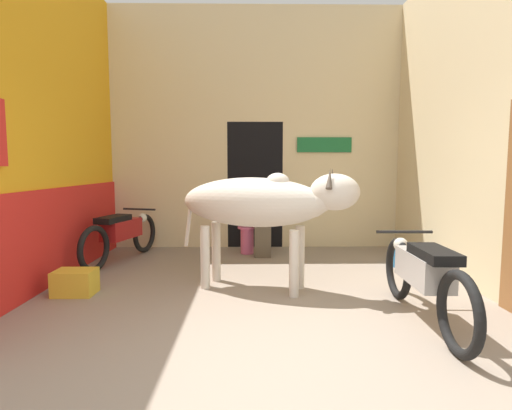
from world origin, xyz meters
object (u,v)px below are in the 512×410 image
object	(u,v)px
cow	(263,203)
bucket	(402,258)
plastic_stool	(247,239)
crate	(75,282)
motorcycle_near	(424,275)
shopkeeper_seated	(263,215)
motorcycle_far	(122,233)

from	to	relation	value
cow	bucket	distance (m)	2.44
bucket	plastic_stool	bearing A→B (deg)	157.17
bucket	crate	bearing A→B (deg)	-164.32
cow	motorcycle_near	bearing A→B (deg)	-35.20
plastic_stool	crate	distance (m)	2.86
cow	plastic_stool	bearing A→B (deg)	95.78
cow	crate	distance (m)	2.30
cow	plastic_stool	size ratio (longest dim) A/B	4.67
crate	shopkeeper_seated	bearing A→B (deg)	41.74
cow	motorcycle_far	bearing A→B (deg)	145.88
shopkeeper_seated	bucket	bearing A→B (deg)	-21.31
motorcycle_far	bucket	xyz separation A→B (m)	(4.14, -0.43, -0.30)
shopkeeper_seated	crate	distance (m)	2.97
crate	cow	bearing A→B (deg)	4.63
motorcycle_far	crate	world-z (taller)	motorcycle_far
motorcycle_near	shopkeeper_seated	size ratio (longest dim) A/B	1.59
motorcycle_near	crate	size ratio (longest dim) A/B	4.58
plastic_stool	crate	size ratio (longest dim) A/B	1.03
motorcycle_near	shopkeeper_seated	distance (m)	3.14
cow	motorcycle_near	distance (m)	1.87
shopkeeper_seated	bucket	world-z (taller)	shopkeeper_seated
motorcycle_far	shopkeeper_seated	bearing A→B (deg)	9.17
cow	motorcycle_far	size ratio (longest dim) A/B	1.11
cow	crate	world-z (taller)	cow
cow	plastic_stool	world-z (taller)	cow
plastic_stool	crate	world-z (taller)	plastic_stool
motorcycle_far	bucket	bearing A→B (deg)	-5.88
shopkeeper_seated	crate	xyz separation A→B (m)	(-2.18, -1.94, -0.53)
shopkeeper_seated	crate	world-z (taller)	shopkeeper_seated
plastic_stool	shopkeeper_seated	bearing A→B (deg)	-33.65
plastic_stool	crate	xyz separation A→B (m)	(-1.93, -2.11, -0.10)
bucket	shopkeeper_seated	bearing A→B (deg)	158.69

